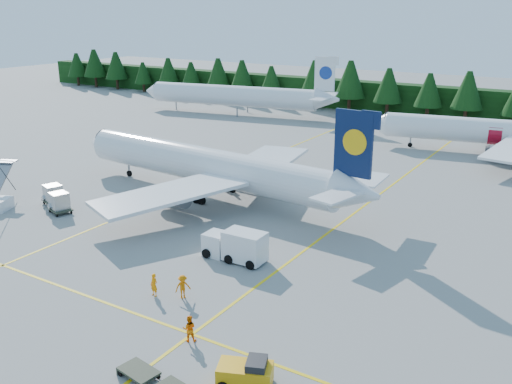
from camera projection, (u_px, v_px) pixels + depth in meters
The scene contains 14 objects.
ground at pixel (179, 278), 45.42m from camera, with size 320.00×320.00×0.00m, color gray.
taxi_stripe_a at pixel (194, 187), 68.62m from camera, with size 0.25×120.00×0.01m, color yellow.
taxi_stripe_b at pixel (349, 217), 58.54m from camera, with size 0.25×120.00×0.01m, color yellow.
taxi_stripe_cross at pixel (125, 310), 40.58m from camera, with size 80.00×0.25×0.01m, color yellow.
treeline_hedge at pixel (448, 103), 110.69m from camera, with size 220.00×4.00×6.00m, color black.
airliner_navy at pixel (200, 165), 64.88m from camera, with size 40.35×33.09×11.73m.
airliner_red at pixel (491, 132), 83.36m from camera, with size 36.80×30.03×10.78m.
airliner_far_left at pixel (228, 95), 115.20m from camera, with size 40.77×10.67×11.94m.
service_truck at pixel (235, 245), 48.40m from camera, with size 5.64×2.20×2.70m.
baggage_tug at pixel (246, 373), 32.21m from camera, with size 3.49×2.70×1.65m.
uld_pair at pixel (56, 198), 60.72m from camera, with size 5.65×3.97×1.87m.
crew_a at pixel (154, 285), 42.36m from camera, with size 0.65×0.43×1.78m, color orange.
crew_b at pixel (189, 329), 36.56m from camera, with size 0.88×0.68×1.80m, color orange.
crew_c at pixel (183, 287), 41.99m from camera, with size 0.77×0.52×1.85m, color orange.
Camera 1 is at (26.97, -31.63, 20.50)m, focal length 40.00 mm.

